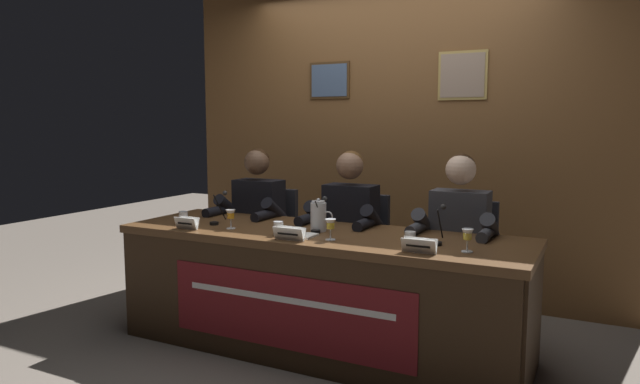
# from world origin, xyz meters

# --- Properties ---
(ground_plane) EXTENTS (12.00, 12.00, 0.00)m
(ground_plane) POSITION_xyz_m (0.00, 0.00, 0.00)
(ground_plane) COLOR #70665B
(wall_back_panelled) EXTENTS (3.79, 0.14, 2.60)m
(wall_back_panelled) POSITION_xyz_m (0.00, 1.36, 1.30)
(wall_back_panelled) COLOR brown
(wall_back_panelled) RESTS_ON ground_plane
(conference_table) EXTENTS (2.59, 0.82, 0.76)m
(conference_table) POSITION_xyz_m (-0.00, -0.11, 0.51)
(conference_table) COLOR brown
(conference_table) RESTS_ON ground_plane
(chair_left) EXTENTS (0.44, 0.45, 0.92)m
(chair_left) POSITION_xyz_m (-0.76, 0.59, 0.45)
(chair_left) COLOR black
(chair_left) RESTS_ON ground_plane
(panelist_left) EXTENTS (0.51, 0.48, 1.24)m
(panelist_left) POSITION_xyz_m (-0.76, 0.39, 0.73)
(panelist_left) COLOR black
(panelist_left) RESTS_ON ground_plane
(nameplate_left) EXTENTS (0.16, 0.06, 0.08)m
(nameplate_left) POSITION_xyz_m (-0.80, -0.32, 0.80)
(nameplate_left) COLOR white
(nameplate_left) RESTS_ON conference_table
(juice_glass_left) EXTENTS (0.06, 0.06, 0.12)m
(juice_glass_left) POSITION_xyz_m (-0.56, -0.17, 0.84)
(juice_glass_left) COLOR white
(juice_glass_left) RESTS_ON conference_table
(water_cup_left) EXTENTS (0.06, 0.06, 0.08)m
(water_cup_left) POSITION_xyz_m (-0.95, -0.17, 0.79)
(water_cup_left) COLOR silver
(water_cup_left) RESTS_ON conference_table
(microphone_left) EXTENTS (0.06, 0.17, 0.22)m
(microphone_left) POSITION_xyz_m (-0.74, -0.07, 0.83)
(microphone_left) COLOR black
(microphone_left) RESTS_ON conference_table
(chair_center) EXTENTS (0.44, 0.45, 0.92)m
(chair_center) POSITION_xyz_m (0.00, 0.59, 0.45)
(chair_center) COLOR black
(chair_center) RESTS_ON ground_plane
(panelist_center) EXTENTS (0.51, 0.48, 1.24)m
(panelist_center) POSITION_xyz_m (0.00, 0.39, 0.73)
(panelist_center) COLOR black
(panelist_center) RESTS_ON ground_plane
(nameplate_center) EXTENTS (0.19, 0.06, 0.08)m
(nameplate_center) POSITION_xyz_m (-0.04, -0.32, 0.80)
(nameplate_center) COLOR white
(nameplate_center) RESTS_ON conference_table
(juice_glass_center) EXTENTS (0.06, 0.06, 0.12)m
(juice_glass_center) POSITION_xyz_m (0.17, -0.20, 0.84)
(juice_glass_center) COLOR white
(juice_glass_center) RESTS_ON conference_table
(water_cup_center) EXTENTS (0.06, 0.06, 0.08)m
(water_cup_center) POSITION_xyz_m (-0.17, -0.22, 0.79)
(water_cup_center) COLOR silver
(water_cup_center) RESTS_ON conference_table
(microphone_center) EXTENTS (0.06, 0.17, 0.22)m
(microphone_center) POSITION_xyz_m (0.00, -0.02, 0.83)
(microphone_center) COLOR black
(microphone_center) RESTS_ON conference_table
(chair_right) EXTENTS (0.44, 0.45, 0.92)m
(chair_right) POSITION_xyz_m (0.76, 0.59, 0.45)
(chair_right) COLOR black
(chair_right) RESTS_ON ground_plane
(panelist_right) EXTENTS (0.51, 0.48, 1.24)m
(panelist_right) POSITION_xyz_m (0.76, 0.39, 0.73)
(panelist_right) COLOR black
(panelist_right) RESTS_ON ground_plane
(nameplate_right) EXTENTS (0.18, 0.06, 0.08)m
(nameplate_right) POSITION_xyz_m (0.73, -0.29, 0.80)
(nameplate_right) COLOR white
(nameplate_right) RESTS_ON conference_table
(juice_glass_right) EXTENTS (0.06, 0.06, 0.12)m
(juice_glass_right) POSITION_xyz_m (0.95, -0.15, 0.84)
(juice_glass_right) COLOR white
(juice_glass_right) RESTS_ON conference_table
(water_cup_right) EXTENTS (0.06, 0.06, 0.08)m
(water_cup_right) POSITION_xyz_m (0.64, -0.17, 0.79)
(water_cup_right) COLOR silver
(water_cup_right) RESTS_ON conference_table
(microphone_right) EXTENTS (0.06, 0.17, 0.22)m
(microphone_right) POSITION_xyz_m (0.76, -0.02, 0.83)
(microphone_right) COLOR black
(microphone_right) RESTS_ON conference_table
(water_pitcher_central) EXTENTS (0.15, 0.10, 0.21)m
(water_pitcher_central) POSITION_xyz_m (-0.01, 0.01, 0.85)
(water_pitcher_central) COLOR silver
(water_pitcher_central) RESTS_ON conference_table
(document_stack_center) EXTENTS (0.21, 0.15, 0.01)m
(document_stack_center) POSITION_xyz_m (-0.06, -0.18, 0.76)
(document_stack_center) COLOR white
(document_stack_center) RESTS_ON conference_table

